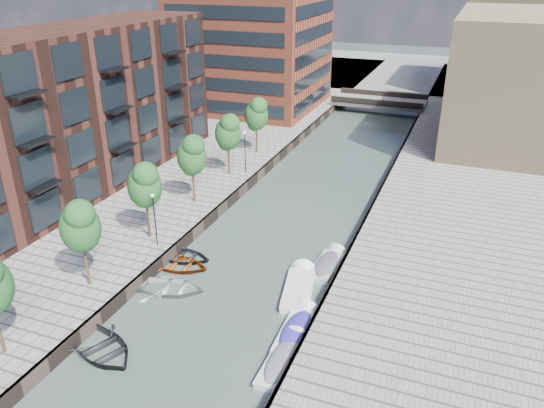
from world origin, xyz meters
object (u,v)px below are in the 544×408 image
Objects in this scene: bridge at (380,102)px; tree_4 at (192,154)px; sloop_4 at (183,259)px; motorboat_2 at (300,286)px; tree_2 at (80,224)px; sloop_0 at (102,352)px; tree_3 at (144,184)px; motorboat_1 at (285,358)px; motorboat_4 at (328,263)px; tree_6 at (256,113)px; car at (450,124)px; motorboat_3 at (298,328)px; tree_5 at (228,131)px; sloop_2 at (178,267)px; sloop_3 at (171,291)px.

tree_4 is (-8.50, -40.00, 3.92)m from bridge.
sloop_4 is 9.28m from motorboat_2.
tree_2 is 1.15× the size of sloop_0.
bridge is 47.92m from tree_3.
tree_2 and tree_3 have the same top height.
motorboat_1 is (13.90, -15.18, -5.12)m from tree_4.
sloop_4 is at bearing -163.79° from motorboat_4.
tree_4 reaches higher than motorboat_4.
bridge is at bearing -9.33° from sloop_4.
tree_6 reaches higher than motorboat_4.
motorboat_2 is at bearing -15.78° from sloop_0.
motorboat_3 is at bearing -84.95° from car.
tree_6 is 25.80m from motorboat_2.
motorboat_3 is 1.04× the size of motorboat_4.
tree_4 is at bearing 146.98° from motorboat_2.
motorboat_2 is (8.32, 10.22, 0.10)m from sloop_0.
tree_5 is (0.00, 21.00, 0.00)m from tree_2.
sloop_2 is at bearing 148.59° from motorboat_1.
tree_3 is at bearing -104.75° from car.
tree_4 is at bearing -109.76° from car.
sloop_0 is (-4.45, -58.26, -1.39)m from bridge.
car is at bearing -41.68° from bridge.
tree_2 reaches higher than sloop_0.
motorboat_4 is (10.28, 2.99, 0.18)m from sloop_4.
tree_3 is at bearing -90.00° from tree_5.
tree_6 reaches higher than sloop_0.
motorboat_2 is at bearing -87.70° from car.
sloop_2 is 10.96m from motorboat_3.
motorboat_2 is (7.89, 3.52, 0.10)m from sloop_3.
sloop_2 is at bearing -77.81° from tree_5.
tree_5 is at bearing 1.74° from sloop_3.
tree_2 is 1.00× the size of tree_6.
tree_2 is at bearing 175.15° from motorboat_1.
motorboat_1 is at bearing -84.41° from bridge.
bridge is 2.34× the size of motorboat_2.
sloop_3 is at bearing -163.44° from sloop_4.
tree_4 is 15.06m from motorboat_4.
motorboat_2 is at bearing -106.58° from motorboat_4.
tree_2 is at bearing -173.67° from motorboat_3.
motorboat_2 is at bearing 106.98° from motorboat_3.
tree_5 reaches higher than motorboat_2.
sloop_0 is 10.32m from motorboat_1.
car is at bearing -30.77° from sloop_3.
tree_5 is 1.28× the size of sloop_2.
sloop_2 is at bearing -99.55° from car.
tree_2 is 28.00m from tree_6.
tree_2 is 14.73m from motorboat_3.
motorboat_4 is at bearing -69.69° from sloop_2.
tree_6 is 22.48m from sloop_4.
sloop_2 is 1.27× the size of car.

